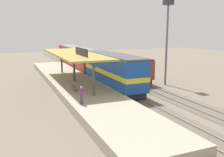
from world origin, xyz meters
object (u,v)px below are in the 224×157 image
Objects in this scene: platform_bench at (73,87)px; light_mast at (168,25)px; freight_car at (127,67)px; passenger_carriage_single at (77,58)px; person_waiting at (81,94)px; locomotive at (112,70)px.

light_mast is at bearing 7.88° from platform_bench.
freight_car is (10.60, 7.85, 0.63)m from platform_bench.
freight_car is at bearing -70.52° from passenger_carriage_single.
freight_car is 7.02× the size of person_waiting.
person_waiting reaches higher than platform_bench.
locomotive reaches higher than person_waiting.
freight_car is at bearing 36.54° from platform_bench.
person_waiting is at bearing -128.21° from locomotive.
light_mast reaches higher than passenger_carriage_single.
light_mast is 17.58m from person_waiting.
platform_bench is at bearing -143.46° from freight_car.
platform_bench is at bearing 83.12° from person_waiting.
freight_car is (4.60, 5.00, -0.44)m from locomotive.
locomotive is 1.23× the size of light_mast.
passenger_carriage_single reaches higher than person_waiting.
freight_car reaches higher than platform_bench.
passenger_carriage_single is 11.70× the size of person_waiting.
locomotive is 6.80m from freight_car.
light_mast is at bearing -67.63° from passenger_carriage_single.
person_waiting is (-11.28, -13.48, -0.12)m from freight_car.
light_mast reaches higher than platform_bench.
platform_bench is at bearing -106.05° from passenger_carriage_single.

